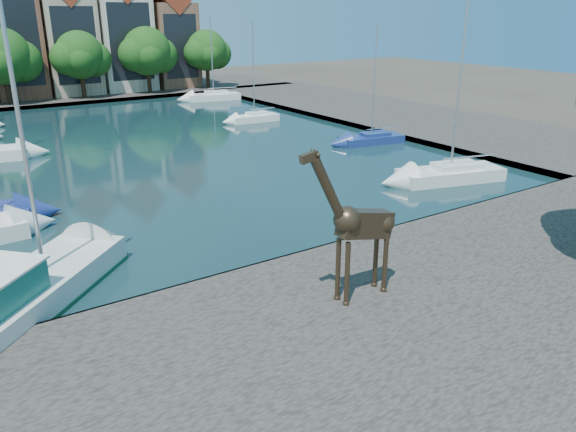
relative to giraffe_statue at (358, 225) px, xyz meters
name	(u,v)px	position (x,y,z in m)	size (l,w,h in m)	color
ground	(347,248)	(3.26, 4.42, -3.25)	(160.00, 160.00, 0.00)	#38332B
water_basin	(152,147)	(3.26, 28.42, -3.21)	(38.00, 50.00, 0.08)	black
near_quay	(473,308)	(3.26, -2.58, -3.00)	(50.00, 14.00, 0.50)	#48443E
far_quay	(56,96)	(3.26, 60.42, -3.00)	(60.00, 16.00, 0.50)	#48443E
right_quay	(387,113)	(28.26, 28.42, -3.00)	(14.00, 52.00, 0.50)	#48443E
townhouse_center	(9,26)	(-0.74, 60.40, 5.11)	(5.44, 9.18, 16.93)	brown
townhouse_east_inner	(65,31)	(5.26, 60.40, 4.48)	(5.94, 9.18, 15.79)	tan
townhouse_east_mid	(118,27)	(11.76, 60.40, 4.85)	(6.43, 9.18, 16.65)	beige
townhouse_east_end	(167,34)	(18.26, 60.40, 3.86)	(5.44, 9.18, 14.43)	brown
far_tree_mid_west	(4,58)	(-2.63, 54.91, 2.04)	(7.80, 6.00, 8.00)	#332114
far_tree_mid_east	(81,57)	(5.36, 54.91, 1.88)	(7.02, 5.40, 7.52)	#332114
far_tree_east	(148,53)	(13.36, 54.91, 1.98)	(7.54, 5.80, 7.84)	#332114
far_tree_far_east	(207,52)	(21.35, 54.91, 1.82)	(6.76, 5.20, 7.36)	#332114
giraffe_statue	(358,225)	(0.00, 0.00, 0.00)	(3.91, 0.69, 5.60)	#35281A
motorsailer	(20,292)	(-9.97, 6.19, -2.34)	(8.69, 8.53, 10.78)	silver
sailboat_right_a	(450,171)	(15.26, 8.91, -2.56)	(6.99, 4.01, 12.27)	silver
sailboat_right_b	(372,137)	(18.26, 19.56, -2.69)	(5.42, 2.71, 9.29)	navy
sailboat_right_c	(254,116)	(15.26, 32.85, -2.67)	(4.74, 1.97, 9.19)	white
sailboat_right_d	(214,95)	(18.26, 47.42, -2.61)	(6.44, 3.36, 9.47)	white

